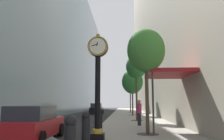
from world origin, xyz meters
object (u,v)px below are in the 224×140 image
object	(u,v)px
street_clock	(98,81)
car_black_near	(96,109)
street_tree_mid_far	(132,82)
bollard_fourth	(100,120)
pedestrian_walking	(139,112)
street_tree_mid_near	(136,67)
street_tree_far	(130,83)
car_red_mid	(33,124)
street_tree_near	(146,51)
bollard_second	(86,130)

from	to	relation	value
street_clock	car_black_near	bearing A→B (deg)	96.78
street_clock	street_tree_mid_far	bearing A→B (deg)	83.70
bollard_fourth	pedestrian_walking	xyz separation A→B (m)	(2.32, 4.26, 0.28)
street_tree_mid_near	street_tree_far	world-z (taller)	street_tree_far
car_red_mid	street_tree_near	bearing A→B (deg)	16.15
car_red_mid	bollard_fourth	bearing A→B (deg)	32.36
street_tree_near	car_red_mid	size ratio (longest dim) A/B	1.18
car_red_mid	street_tree_mid_far	bearing A→B (deg)	74.85
street_tree_mid_far	car_red_mid	xyz separation A→B (m)	(-5.23, -19.31, -3.64)
street_tree_mid_near	car_black_near	distance (m)	16.46
bollard_second	street_tree_near	size ratio (longest dim) A/B	0.23
street_clock	street_tree_near	distance (m)	3.79
bollard_second	street_tree_far	size ratio (longest dim) A/B	0.21
street_clock	pedestrian_walking	xyz separation A→B (m)	(2.14, 7.01, -1.49)
street_tree_mid_near	street_tree_mid_far	bearing A→B (deg)	90.00
street_tree_far	pedestrian_walking	size ratio (longest dim) A/B	3.45
bollard_second	car_red_mid	xyz separation A→B (m)	(-2.81, 2.65, -0.04)
street_tree_near	street_tree_mid_near	bearing A→B (deg)	90.00
street_tree_mid_near	street_tree_mid_far	distance (m)	8.91
street_tree_near	car_red_mid	distance (m)	6.53
street_tree_mid_far	street_tree_far	bearing A→B (deg)	90.00
bollard_fourth	pedestrian_walking	bearing A→B (deg)	61.43
bollard_fourth	street_tree_mid_near	xyz separation A→B (m)	(2.42, 8.63, 4.11)
street_tree_mid_near	car_black_near	size ratio (longest dim) A/B	1.41
street_tree_near	street_tree_mid_far	xyz separation A→B (m)	(0.00, 17.79, 0.04)
street_tree_far	car_black_near	bearing A→B (deg)	-152.59
bollard_second	street_tree_mid_far	bearing A→B (deg)	83.71
bollard_second	car_black_near	size ratio (longest dim) A/B	0.30
car_black_near	car_red_mid	xyz separation A→B (m)	(0.15, -25.42, -0.03)
car_black_near	pedestrian_walking	bearing A→B (deg)	-74.77
bollard_second	pedestrian_walking	distance (m)	9.00
street_tree_mid_near	street_tree_far	bearing A→B (deg)	90.00
street_tree_mid_far	bollard_second	bearing A→B (deg)	-96.29
bollard_fourth	street_tree_near	size ratio (longest dim) A/B	0.23
street_tree_mid_near	pedestrian_walking	size ratio (longest dim) A/B	3.34
bollard_second	car_red_mid	world-z (taller)	car_red_mid
street_tree_near	street_tree_far	bearing A→B (deg)	90.00
street_tree_near	street_tree_mid_far	distance (m)	17.79
street_tree_far	car_red_mid	bearing A→B (deg)	-100.50
street_tree_near	car_black_near	distance (m)	24.76
street_tree_mid_near	car_red_mid	xyz separation A→B (m)	(-5.23, -10.41, -4.15)
bollard_second	bollard_fourth	distance (m)	4.43
car_black_near	street_tree_mid_near	bearing A→B (deg)	-70.29
pedestrian_walking	car_red_mid	world-z (taller)	pedestrian_walking
street_tree_near	street_tree_mid_far	world-z (taller)	street_tree_mid_far
street_tree_far	street_tree_near	bearing A→B (deg)	-90.00
street_clock	bollard_second	xyz separation A→B (m)	(-0.18, -1.68, -1.77)
street_tree_far	car_black_near	world-z (taller)	street_tree_far
bollard_second	car_red_mid	size ratio (longest dim) A/B	0.28
street_tree_far	car_red_mid	size ratio (longest dim) A/B	1.34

